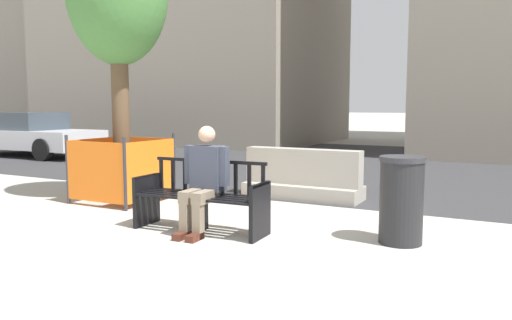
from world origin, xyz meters
TOP-DOWN VIEW (x-y plane):
  - ground_plane at (0.00, 0.00)m, footprint 200.00×200.00m
  - street_asphalt at (0.00, 8.70)m, footprint 120.00×12.00m
  - street_bench at (-0.21, 0.50)m, footprint 1.71×0.60m
  - seated_person at (-0.13, 0.45)m, footprint 0.58×0.73m
  - jersey_barrier_centre at (0.07, 3.14)m, footprint 2.00×0.69m
  - construction_fence at (-2.46, 1.56)m, footprint 1.24×1.24m
  - car_sedan_mid at (-10.01, 5.80)m, footprint 4.51×1.94m
  - trash_bin at (2.12, 1.08)m, footprint 0.51×0.51m

SIDE VIEW (x-z plane):
  - ground_plane at x=0.00m, z-range 0.00..0.00m
  - street_asphalt at x=0.00m, z-range 0.00..0.01m
  - jersey_barrier_centre at x=0.07m, z-range -0.08..0.76m
  - street_bench at x=-0.21m, z-range -0.04..0.84m
  - trash_bin at x=2.12m, z-range 0.00..1.00m
  - construction_fence at x=-2.46m, z-range 0.00..1.10m
  - car_sedan_mid at x=-10.01m, z-range -0.01..1.34m
  - seated_person at x=-0.13m, z-range 0.03..1.35m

